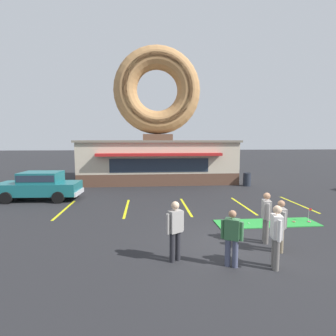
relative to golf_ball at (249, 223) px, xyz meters
name	(u,v)px	position (x,y,z in m)	size (l,w,h in m)	color
ground_plane	(233,245)	(-1.36, -2.01, -0.05)	(160.00, 160.00, 0.00)	#232326
donut_shop_building	(157,136)	(-3.09, 11.94, 3.69)	(12.30, 6.75, 10.96)	brown
putting_mat	(266,223)	(0.77, 0.06, -0.04)	(4.16, 1.14, 0.03)	green
mini_donut_near_left	(309,222)	(2.56, -0.01, 0.00)	(0.13, 0.13, 0.04)	#D8667F
mini_donut_near_right	(283,222)	(1.43, 0.00, 0.00)	(0.13, 0.13, 0.04)	brown
mini_donut_mid_left	(272,224)	(0.90, -0.18, 0.00)	(0.13, 0.13, 0.04)	#E5C666
mini_donut_mid_centre	(294,222)	(1.93, 0.04, 0.00)	(0.13, 0.13, 0.04)	#A5724C
golf_ball	(249,223)	(0.00, 0.00, 0.00)	(0.04, 0.04, 0.04)	white
putting_flag_pin	(310,212)	(2.64, 0.11, 0.39)	(0.13, 0.01, 0.55)	silver
car_teal	(40,185)	(-10.09, 5.28, 0.82)	(4.63, 2.12, 1.60)	#196066
pedestrian_blue_sweater_man	(276,234)	(-0.75, -3.58, 0.90)	(0.31, 0.58, 1.71)	slate
pedestrian_hooded_kid	(266,215)	(-0.20, -1.85, 0.88)	(0.31, 0.59, 1.68)	slate
pedestrian_leather_jacket_man	(175,228)	(-3.34, -2.91, 0.90)	(0.53, 0.40, 1.71)	#232328
pedestrian_clipboard_woman	(280,223)	(-0.08, -2.55, 0.82)	(0.29, 0.59, 1.59)	#7F7056
pedestrian_beanie_man	(232,236)	(-1.87, -3.37, 0.80)	(0.54, 0.39, 1.55)	#474C66
trash_bin	(247,179)	(3.36, 8.63, 0.45)	(0.57, 0.57, 0.97)	#232833
parking_stripe_far_left	(65,209)	(-8.10, 2.99, -0.05)	(0.12, 3.60, 0.01)	yellow
parking_stripe_left	(126,208)	(-5.10, 2.99, -0.05)	(0.12, 3.60, 0.01)	yellow
parking_stripe_mid_left	(186,207)	(-2.10, 2.99, -0.05)	(0.12, 3.60, 0.01)	yellow
parking_stripe_centre	(243,205)	(0.90, 2.99, -0.05)	(0.12, 3.60, 0.01)	yellow
parking_stripe_mid_right	(298,204)	(3.90, 2.99, -0.05)	(0.12, 3.60, 0.01)	yellow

